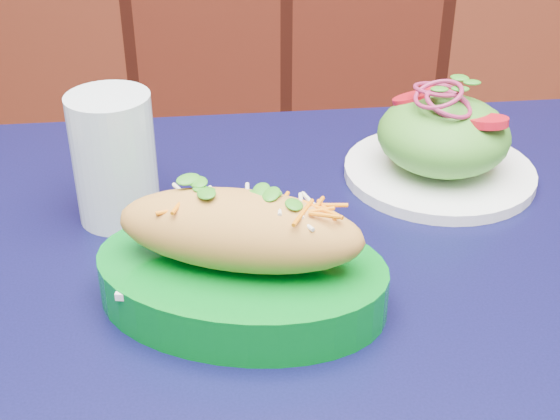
{
  "coord_description": "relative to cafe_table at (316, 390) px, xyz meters",
  "views": [
    {
      "loc": [
        0.43,
        1.08,
        1.15
      ],
      "look_at": [
        0.41,
        1.64,
        0.81
      ],
      "focal_mm": 50.0,
      "sensor_mm": 36.0,
      "label": 1
    }
  ],
  "objects": [
    {
      "name": "cafe_table",
      "position": [
        0.0,
        0.0,
        0.0
      ],
      "size": [
        0.9,
        0.9,
        0.75
      ],
      "rotation": [
        0.0,
        0.0,
        0.14
      ],
      "color": "black",
      "rests_on": "ground"
    },
    {
      "name": "banh_mi_basket",
      "position": [
        -0.06,
        0.01,
        0.13
      ],
      "size": [
        0.26,
        0.19,
        0.11
      ],
      "rotation": [
        0.0,
        0.0,
        -0.17
      ],
      "color": "#007219",
      "rests_on": "cafe_table"
    },
    {
      "name": "water_glass",
      "position": [
        -0.19,
        0.14,
        0.15
      ],
      "size": [
        0.08,
        0.08,
        0.13
      ],
      "primitive_type": "cylinder",
      "color": "silver",
      "rests_on": "cafe_table"
    },
    {
      "name": "salad_plate",
      "position": [
        0.13,
        0.23,
        0.13
      ],
      "size": [
        0.2,
        0.2,
        0.11
      ],
      "rotation": [
        0.0,
        0.0,
        -0.06
      ],
      "color": "white",
      "rests_on": "cafe_table"
    }
  ]
}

